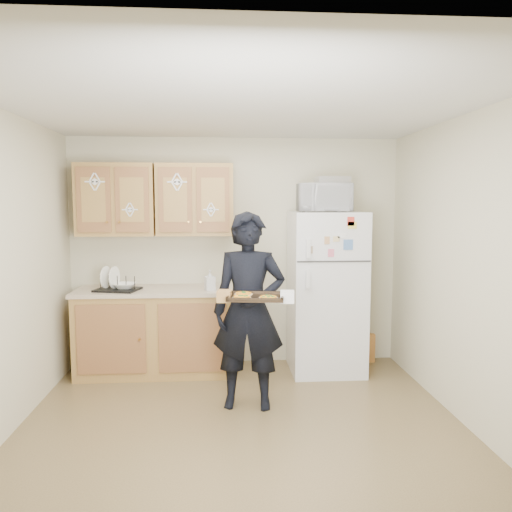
{
  "coord_description": "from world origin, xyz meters",
  "views": [
    {
      "loc": [
        -0.16,
        -3.73,
        1.79
      ],
      "look_at": [
        0.14,
        0.45,
        1.35
      ],
      "focal_mm": 35.0,
      "sensor_mm": 36.0,
      "label": 1
    }
  ],
  "objects_px": {
    "person": "(249,311)",
    "dish_rack": "(117,282)",
    "baking_tray": "(256,298)",
    "refrigerator": "(326,292)",
    "microwave": "(324,198)"
  },
  "relations": [
    {
      "from": "person",
      "to": "baking_tray",
      "type": "xyz_separation_m",
      "value": [
        0.04,
        -0.3,
        0.17
      ]
    },
    {
      "from": "refrigerator",
      "to": "baking_tray",
      "type": "bearing_deg",
      "value": -124.81
    },
    {
      "from": "microwave",
      "to": "baking_tray",
      "type": "bearing_deg",
      "value": -124.29
    },
    {
      "from": "baking_tray",
      "to": "dish_rack",
      "type": "xyz_separation_m",
      "value": [
        -1.34,
        1.17,
        -0.05
      ]
    },
    {
      "from": "person",
      "to": "dish_rack",
      "type": "bearing_deg",
      "value": 153.52
    },
    {
      "from": "baking_tray",
      "to": "person",
      "type": "bearing_deg",
      "value": 104.84
    },
    {
      "from": "baking_tray",
      "to": "microwave",
      "type": "relative_size",
      "value": 0.85
    },
    {
      "from": "person",
      "to": "dish_rack",
      "type": "distance_m",
      "value": 1.57
    },
    {
      "from": "person",
      "to": "refrigerator",
      "type": "bearing_deg",
      "value": 53.35
    },
    {
      "from": "person",
      "to": "microwave",
      "type": "height_order",
      "value": "microwave"
    },
    {
      "from": "refrigerator",
      "to": "person",
      "type": "bearing_deg",
      "value": -134.07
    },
    {
      "from": "refrigerator",
      "to": "dish_rack",
      "type": "xyz_separation_m",
      "value": [
        -2.17,
        -0.03,
        0.13
      ]
    },
    {
      "from": "baking_tray",
      "to": "microwave",
      "type": "height_order",
      "value": "microwave"
    },
    {
      "from": "person",
      "to": "baking_tray",
      "type": "bearing_deg",
      "value": -75.16
    },
    {
      "from": "refrigerator",
      "to": "baking_tray",
      "type": "height_order",
      "value": "refrigerator"
    }
  ]
}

